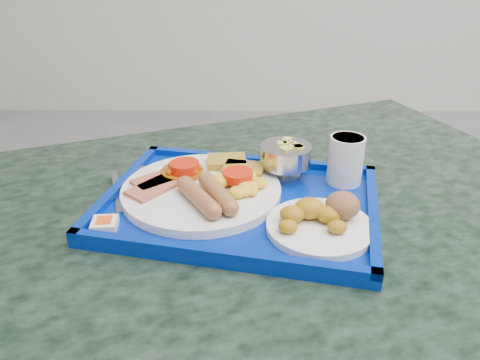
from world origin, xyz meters
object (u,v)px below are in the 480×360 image
object	(u,v)px
bread_plate	(322,219)
tray	(240,204)
fruit_bowl	(286,156)
juice_cup	(346,158)
table	(249,291)
main_plate	(206,187)

from	to	relation	value
bread_plate	tray	bearing A→B (deg)	147.09
tray	bread_plate	world-z (taller)	bread_plate
fruit_bowl	juice_cup	distance (m)	0.11
table	fruit_bowl	xyz separation A→B (m)	(0.06, 0.08, 0.25)
tray	juice_cup	world-z (taller)	juice_cup
bread_plate	fruit_bowl	distance (m)	0.18
tray	bread_plate	size ratio (longest dim) A/B	3.14
bread_plate	table	bearing A→B (deg)	137.89
table	juice_cup	distance (m)	0.31
table	juice_cup	size ratio (longest dim) A/B	16.29
table	juice_cup	bearing A→B (deg)	18.56
fruit_bowl	juice_cup	xyz separation A→B (m)	(0.10, -0.02, 0.00)
table	juice_cup	world-z (taller)	juice_cup
table	fruit_bowl	world-z (taller)	fruit_bowl
table	bread_plate	bearing A→B (deg)	-42.11
table	fruit_bowl	bearing A→B (deg)	49.66
tray	fruit_bowl	bearing A→B (deg)	48.75
tray	table	bearing A→B (deg)	44.86
tray	main_plate	bearing A→B (deg)	156.89
tray	fruit_bowl	world-z (taller)	fruit_bowl
table	main_plate	xyz separation A→B (m)	(-0.08, 0.01, 0.22)
bread_plate	juice_cup	size ratio (longest dim) A/B	1.85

